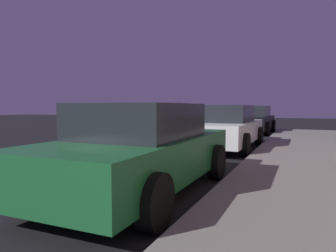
{
  "coord_description": "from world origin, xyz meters",
  "views": [
    {
      "loc": [
        5.21,
        -0.07,
        1.38
      ],
      "look_at": [
        4.05,
        2.57,
        1.2
      ],
      "focal_mm": 32.67,
      "sensor_mm": 36.0,
      "label": 1
    }
  ],
  "objects": [
    {
      "name": "car_green",
      "position": [
        2.85,
        4.22,
        0.7
      ],
      "size": [
        2.0,
        4.29,
        1.43
      ],
      "color": "#19592D",
      "rests_on": "ground"
    },
    {
      "name": "car_white",
      "position": [
        2.85,
        9.86,
        0.71
      ],
      "size": [
        2.15,
        4.55,
        1.43
      ],
      "color": "silver",
      "rests_on": "ground"
    },
    {
      "name": "car_black",
      "position": [
        2.85,
        16.46,
        0.71
      ],
      "size": [
        2.01,
        4.36,
        1.43
      ],
      "color": "black",
      "rests_on": "ground"
    }
  ]
}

